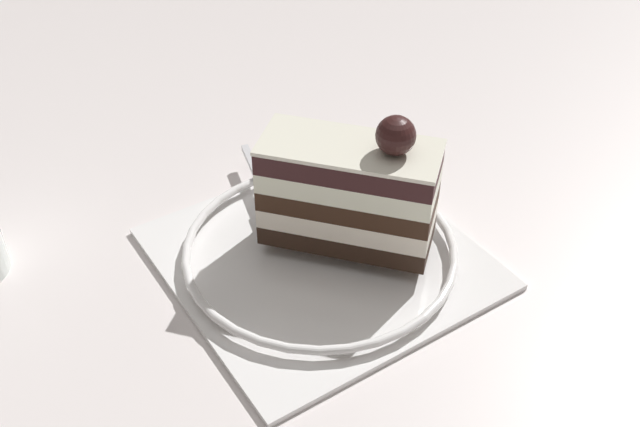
# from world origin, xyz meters

# --- Properties ---
(ground_plane) EXTENTS (2.40, 2.40, 0.00)m
(ground_plane) POSITION_xyz_m (0.00, 0.00, 0.00)
(ground_plane) COLOR silver
(dessert_plate) EXTENTS (0.25, 0.25, 0.02)m
(dessert_plate) POSITION_xyz_m (0.01, -0.02, 0.01)
(dessert_plate) COLOR white
(dessert_plate) RESTS_ON ground_plane
(cake_slice) EXTENTS (0.11, 0.14, 0.11)m
(cake_slice) POSITION_xyz_m (0.04, -0.03, 0.06)
(cake_slice) COLOR black
(cake_slice) RESTS_ON dessert_plate
(fork) EXTENTS (0.06, 0.11, 0.00)m
(fork) POSITION_xyz_m (0.02, 0.06, 0.02)
(fork) COLOR silver
(fork) RESTS_ON dessert_plate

